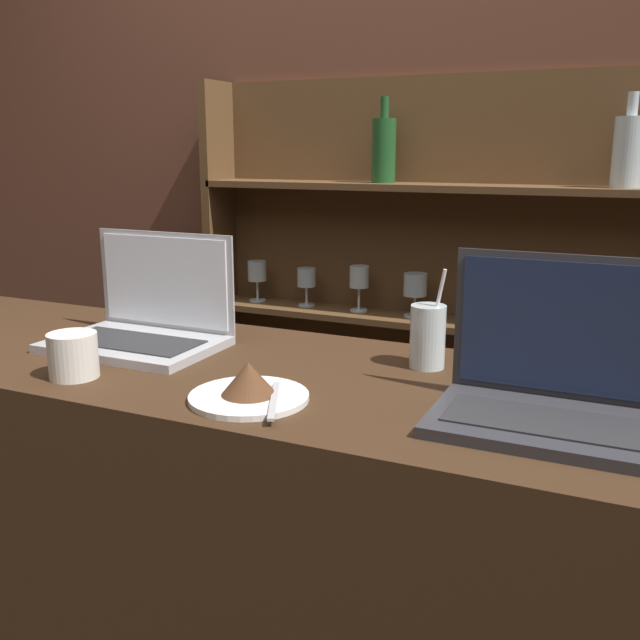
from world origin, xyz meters
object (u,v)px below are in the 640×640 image
Objects in this scene: laptop_near at (145,321)px; water_glass at (428,336)px; laptop_far at (548,386)px; coffee_cup at (73,355)px; cake_plate at (249,387)px.

water_glass is (0.59, 0.09, 0.01)m from laptop_near.
coffee_cup is (-0.81, -0.14, -0.02)m from laptop_far.
laptop_near is 1.72× the size of cake_plate.
cake_plate is 0.35m from coffee_cup.
laptop_far reaches higher than water_glass.
cake_plate is 2.26× the size of coffee_cup.
laptop_far is at bearing 13.29° from cake_plate.
laptop_near is at bearing 173.08° from laptop_far.
coffee_cup is (0.02, -0.24, -0.01)m from laptop_near.
laptop_near is at bearing 95.48° from coffee_cup.
laptop_near is 1.06× the size of laptop_far.
cake_plate is (0.37, -0.21, -0.03)m from laptop_near.
water_glass is 0.66m from coffee_cup.
laptop_far reaches higher than cake_plate.
laptop_near is 0.84m from laptop_far.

